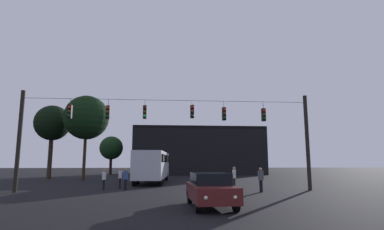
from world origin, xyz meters
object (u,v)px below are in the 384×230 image
Objects in this scene: car_far_left at (144,172)px; pedestrian_crossing_center at (234,177)px; pedestrian_near_bus at (261,178)px; tree_behind_building at (52,123)px; car_near_right at (210,189)px; tree_right_far at (111,148)px; pedestrian_crossing_left at (120,177)px; tree_left_silhouette at (86,118)px; pedestrian_crossing_right at (126,178)px; pedestrian_trailing at (104,178)px; city_bus at (153,164)px.

pedestrian_crossing_center is (7.93, -17.76, 0.15)m from car_far_left.
tree_behind_building is (-20.71, 18.51, 5.88)m from pedestrian_near_bus.
car_near_right is 26.86m from car_far_left.
pedestrian_near_bus is at bearing -63.34° from tree_right_far.
tree_left_silhouette reaches higher than pedestrian_crossing_left.
pedestrian_crossing_right is 1.03× the size of pedestrian_trailing.
city_bus is 6.99m from pedestrian_crossing_left.
city_bus reaches higher than pedestrian_crossing_left.
pedestrian_crossing_center is 0.18× the size of tree_behind_building.
pedestrian_near_bus reaches higher than car_far_left.
pedestrian_crossing_right is (-1.63, -7.94, -1.00)m from city_bus.
tree_right_far is (-6.24, 11.12, 3.53)m from car_far_left.
tree_right_far is at bearing 101.55° from pedestrian_crossing_left.
tree_behind_building is (-19.34, 16.42, 5.87)m from pedestrian_crossing_center.
car_far_left is 0.46× the size of tree_left_silhouette.
car_near_right is 10.16m from pedestrian_crossing_right.
tree_behind_building is at bearing -112.54° from tree_right_far.
tree_left_silhouette is at bearing -31.96° from tree_behind_building.
car_near_right is 2.79× the size of pedestrian_crossing_left.
pedestrian_crossing_left is at bearing 113.06° from pedestrian_crossing_right.
pedestrian_near_bus is (9.38, -2.29, 0.06)m from pedestrian_crossing_right.
tree_left_silhouette reaches higher than pedestrian_crossing_right.
tree_left_silhouette is (-15.80, 15.44, 6.22)m from pedestrian_near_bus.
pedestrian_crossing_left is 1.04× the size of pedestrian_trailing.
city_bus reaches higher than pedestrian_crossing_right.
pedestrian_near_bus reaches higher than pedestrian_crossing_right.
car_far_left is 2.70× the size of pedestrian_near_bus.
tree_behind_building reaches higher than pedestrian_crossing_left.
car_near_right is at bearing -56.96° from tree_behind_building.
pedestrian_crossing_right is at bearing -5.88° from pedestrian_trailing.
pedestrian_trailing is (-9.58, 0.36, -0.11)m from pedestrian_crossing_center.
tree_left_silhouette is at bearing 116.35° from pedestrian_crossing_left.
pedestrian_near_bus is (1.37, -2.09, -0.01)m from pedestrian_crossing_center.
tree_left_silhouette is at bearing 116.01° from pedestrian_crossing_right.
tree_right_far reaches higher than pedestrian_crossing_center.
pedestrian_crossing_left is (-5.56, 10.24, 0.09)m from car_near_right.
car_near_right is 2.84× the size of pedestrian_crossing_right.
pedestrian_crossing_left is at bearing 118.51° from car_near_right.
tree_right_far is at bearing 110.61° from city_bus.
pedestrian_crossing_right is at bearing 119.31° from car_near_right.
car_far_left is at bearing 87.64° from pedestrian_crossing_left.
city_bus is 16.16m from tree_behind_building.
pedestrian_trailing is 0.15× the size of tree_left_silhouette.
tree_behind_building is 1.45× the size of tree_right_far.
pedestrian_crossing_right is 1.58m from pedestrian_trailing.
car_near_right is at bearing -109.32° from pedestrian_crossing_center.
city_bus is 17.16m from car_near_right.
city_bus is 10.95m from tree_left_silhouette.
pedestrian_crossing_left is 0.16× the size of tree_left_silhouette.
car_near_right is at bearing -54.02° from pedestrian_trailing.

